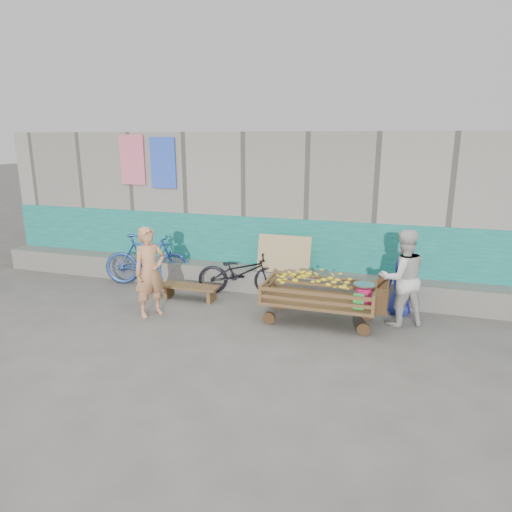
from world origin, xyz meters
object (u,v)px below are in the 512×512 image
(child, at_px, (401,286))
(vendor_man, at_px, (150,272))
(bench, at_px, (190,289))
(bicycle_blue, at_px, (147,260))
(woman, at_px, (402,278))
(bicycle_dark, at_px, (241,272))
(banana_cart, at_px, (317,289))

(child, bearing_deg, vendor_man, 24.74)
(bench, bearing_deg, bicycle_blue, 154.88)
(woman, xyz_separation_m, bicycle_blue, (-4.87, 0.59, -0.25))
(bench, xyz_separation_m, bicycle_blue, (-1.19, 0.56, 0.32))
(bench, xyz_separation_m, vendor_man, (-0.28, -0.88, 0.55))
(vendor_man, bearing_deg, woman, -43.13)
(woman, bearing_deg, bicycle_dark, -36.99)
(child, bearing_deg, bench, 12.96)
(vendor_man, relative_size, bicycle_blue, 0.87)
(child, relative_size, bicycle_blue, 0.58)
(bench, xyz_separation_m, bicycle_dark, (0.79, 0.57, 0.23))
(vendor_man, height_order, bicycle_dark, vendor_man)
(bench, height_order, child, child)
(child, distance_m, bicycle_dark, 2.90)
(vendor_man, relative_size, child, 1.52)
(bicycle_dark, bearing_deg, vendor_man, 130.16)
(vendor_man, distance_m, bicycle_dark, 1.83)
(bicycle_dark, bearing_deg, banana_cart, -132.92)
(woman, xyz_separation_m, bicycle_dark, (-2.89, 0.60, -0.35))
(bench, relative_size, woman, 0.70)
(vendor_man, relative_size, bicycle_dark, 0.93)
(vendor_man, bearing_deg, bicycle_dark, -1.46)
(banana_cart, xyz_separation_m, vendor_man, (-2.69, -0.54, 0.19))
(banana_cart, relative_size, vendor_man, 1.29)
(bench, relative_size, vendor_man, 0.72)
(vendor_man, distance_m, child, 4.17)
(vendor_man, bearing_deg, banana_cart, -43.81)
(bicycle_dark, xyz_separation_m, bicycle_blue, (-1.98, -0.01, 0.09))
(child, bearing_deg, woman, 96.97)
(banana_cart, xyz_separation_m, bicycle_blue, (-3.60, 0.90, -0.04))
(banana_cart, xyz_separation_m, bicycle_dark, (-1.62, 0.91, -0.14))
(woman, xyz_separation_m, child, (0.00, 0.42, -0.27))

